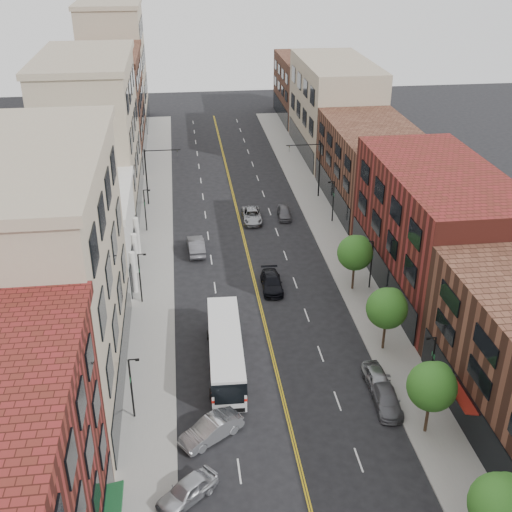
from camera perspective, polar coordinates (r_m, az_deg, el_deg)
name	(u,v)px	position (r m, az deg, el deg)	size (l,w,h in m)	color
ground	(305,489)	(43.21, 4.41, -19.95)	(220.00, 220.00, 0.00)	black
sidewalk_left	(155,250)	(71.11, -8.98, 0.57)	(4.00, 110.00, 0.15)	gray
sidewalk_right	(333,240)	(72.96, 6.89, 1.44)	(4.00, 110.00, 0.15)	gray
bldg_l_tanoffice	(42,281)	(48.50, -18.46, -2.10)	(10.00, 22.00, 18.00)	tan
bldg_l_white	(81,236)	(66.53, -15.30, 1.70)	(10.00, 14.00, 8.00)	silver
bldg_l_far_a	(92,138)	(80.56, -14.33, 10.13)	(10.00, 20.00, 18.00)	tan
bldg_l_far_b	(107,108)	(100.13, -13.07, 12.66)	(10.00, 20.00, 15.00)	#532F21
bldg_l_far_c	(115,68)	(117.10, -12.47, 16.04)	(10.00, 16.00, 20.00)	tan
bldg_r_mid	(436,230)	(63.15, 15.68, 2.25)	(10.00, 22.00, 12.00)	#5C2018
bldg_r_far_a	(372,166)	(81.80, 10.29, 7.84)	(10.00, 20.00, 10.00)	#532F21
bldg_r_far_b	(334,108)	(100.60, 6.97, 12.92)	(10.00, 22.00, 14.00)	tan
bldg_r_far_c	(308,88)	(119.93, 4.67, 14.62)	(10.00, 18.00, 11.00)	#532F21
tree_r_0	(501,502)	(39.14, 20.95, -19.78)	(3.40, 3.40, 5.59)	black
tree_r_1	(433,385)	(45.67, 15.45, -10.97)	(3.40, 3.40, 5.59)	black
tree_r_2	(388,307)	(53.28, 11.64, -4.45)	(3.40, 3.40, 5.59)	black
tree_r_3	(356,252)	(61.59, 8.86, 0.39)	(3.40, 3.40, 5.59)	black
lamp_l_1	(132,385)	(46.72, -10.98, -11.20)	(0.81, 0.55, 5.05)	black
lamp_l_2	(140,275)	(60.09, -10.25, -1.70)	(0.81, 0.55, 5.05)	black
lamp_l_3	(145,208)	(74.50, -9.80, 4.24)	(0.81, 0.55, 5.05)	black
lamp_r_1	(432,362)	(49.76, 15.35, -9.07)	(0.81, 0.55, 5.05)	black
lamp_r_2	(371,262)	(62.48, 10.19, -0.51)	(0.81, 0.55, 5.05)	black
lamp_r_3	(333,199)	(76.44, 6.85, 5.05)	(0.81, 0.55, 5.05)	black
signal_mast_left	(152,170)	(81.32, -9.25, 7.54)	(4.49, 0.18, 7.20)	black
signal_mast_right	(314,163)	(82.99, 5.19, 8.19)	(4.49, 0.18, 7.20)	black
city_bus	(225,349)	(51.53, -2.73, -8.22)	(3.13, 11.83, 3.02)	silver
car_angle_a	(187,490)	(42.25, -6.13, -20.02)	(1.70, 4.22, 1.44)	#B2B5BB
car_angle_b	(211,429)	(45.88, -3.99, -15.13)	(1.62, 4.66, 1.53)	#A7AAAF
car_parked_mid	(386,400)	(49.27, 11.52, -12.40)	(1.80, 4.43, 1.29)	#55555B
car_parked_far	(378,379)	(50.89, 10.76, -10.73)	(1.69, 4.20, 1.43)	gray
car_lane_behind	(196,246)	(69.75, -5.34, 0.92)	(1.71, 4.92, 1.62)	#4E4E53
car_lane_a	(272,283)	(62.57, 1.40, -2.37)	(1.95, 4.79, 1.39)	black
car_lane_b	(252,215)	(77.12, -0.36, 3.63)	(2.30, 4.99, 1.39)	#97999E
car_lane_c	(284,212)	(78.08, 2.52, 3.89)	(1.58, 3.92, 1.34)	#545359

